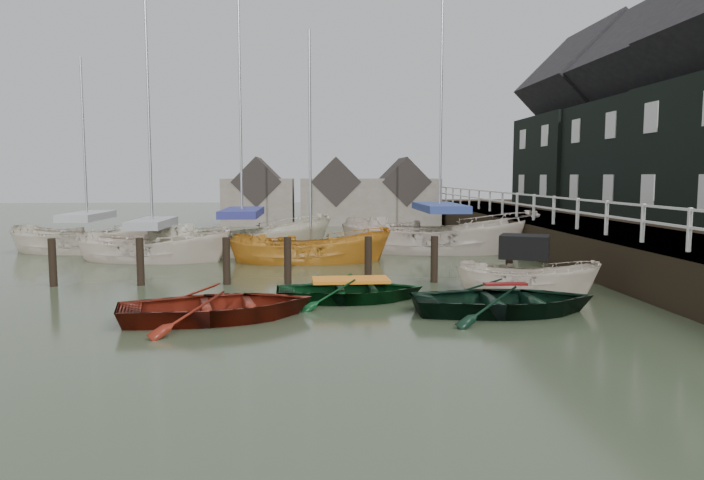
{
  "coord_description": "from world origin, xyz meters",
  "views": [
    {
      "loc": [
        -0.42,
        -15.52,
        3.22
      ],
      "look_at": [
        0.66,
        2.03,
        1.4
      ],
      "focal_mm": 32.0,
      "sensor_mm": 36.0,
      "label": 1
    }
  ],
  "objects": [
    {
      "name": "rowboat_red",
      "position": [
        -2.56,
        -1.57,
        0.0
      ],
      "size": [
        4.91,
        3.99,
        0.89
      ],
      "primitive_type": "imported",
      "rotation": [
        0.0,
        0.0,
        1.8
      ],
      "color": "#63190E",
      "rests_on": "ground"
    },
    {
      "name": "motorboat",
      "position": [
        5.43,
        1.29,
        0.11
      ],
      "size": [
        4.12,
        2.86,
        2.31
      ],
      "rotation": [
        0.0,
        0.0,
        1.16
      ],
      "color": "beige",
      "rests_on": "ground"
    },
    {
      "name": "rowboat_green",
      "position": [
        0.52,
        0.39,
        0.0
      ],
      "size": [
        3.89,
        2.85,
        0.79
      ],
      "primitive_type": "imported",
      "rotation": [
        0.0,
        0.0,
        1.61
      ],
      "color": "black",
      "rests_on": "ground"
    },
    {
      "name": "sailboat_b",
      "position": [
        -3.34,
        10.28,
        0.06
      ],
      "size": [
        7.85,
        4.24,
        13.03
      ],
      "rotation": [
        0.0,
        0.0,
        1.77
      ],
      "color": "beige",
      "rests_on": "ground"
    },
    {
      "name": "sailboat_e",
      "position": [
        -9.9,
        11.3,
        0.06
      ],
      "size": [
        6.8,
        3.15,
        9.3
      ],
      "rotation": [
        0.0,
        0.0,
        1.47
      ],
      "color": "beige",
      "rests_on": "ground"
    },
    {
      "name": "sailboat_a",
      "position": [
        -6.5,
        8.43,
        0.06
      ],
      "size": [
        6.46,
        3.5,
        10.8
      ],
      "rotation": [
        0.0,
        0.0,
        1.37
      ],
      "color": "beige",
      "rests_on": "ground"
    },
    {
      "name": "sailboat_c",
      "position": [
        -0.54,
        7.8,
        0.01
      ],
      "size": [
        6.04,
        2.32,
        9.62
      ],
      "rotation": [
        0.0,
        0.0,
        1.56
      ],
      "color": "#C17C24",
      "rests_on": "ground"
    },
    {
      "name": "ground",
      "position": [
        0.0,
        0.0,
        0.0
      ],
      "size": [
        120.0,
        120.0,
        0.0
      ],
      "primitive_type": "plane",
      "color": "#323B25",
      "rests_on": "ground"
    },
    {
      "name": "far_sheds",
      "position": [
        0.83,
        26.0,
        1.86
      ],
      "size": [
        14.0,
        4.08,
        4.39
      ],
      "color": "#665B51",
      "rests_on": "ground"
    },
    {
      "name": "sailboat_d",
      "position": [
        4.87,
        10.54,
        0.06
      ],
      "size": [
        8.67,
        4.45,
        13.65
      ],
      "rotation": [
        0.0,
        0.0,
        1.4
      ],
      "color": "beige",
      "rests_on": "ground"
    },
    {
      "name": "pier",
      "position": [
        9.48,
        10.0,
        0.71
      ],
      "size": [
        3.04,
        32.0,
        2.7
      ],
      "color": "black",
      "rests_on": "ground"
    },
    {
      "name": "mooring_pilings",
      "position": [
        -1.11,
        3.0,
        0.5
      ],
      "size": [
        13.72,
        0.22,
        1.8
      ],
      "color": "black",
      "rests_on": "ground"
    },
    {
      "name": "land_strip",
      "position": [
        15.0,
        10.0,
        0.0
      ],
      "size": [
        14.0,
        38.0,
        1.5
      ],
      "primitive_type": "cube",
      "color": "black",
      "rests_on": "ground"
    },
    {
      "name": "rowboat_dkgreen",
      "position": [
        4.04,
        -1.34,
        0.0
      ],
      "size": [
        4.34,
        3.12,
        0.89
      ],
      "primitive_type": "imported",
      "rotation": [
        0.0,
        0.0,
        1.58
      ],
      "color": "black",
      "rests_on": "ground"
    }
  ]
}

